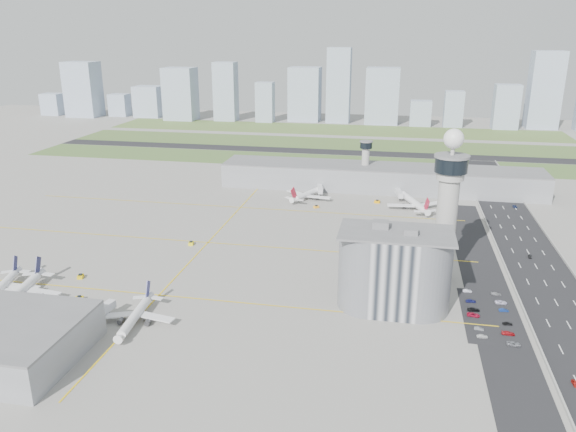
% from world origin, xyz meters
% --- Properties ---
extents(ground, '(1000.00, 1000.00, 0.00)m').
position_xyz_m(ground, '(0.00, 0.00, 0.00)').
color(ground, '#9A978F').
extents(grass_strip_0, '(480.00, 50.00, 0.08)m').
position_xyz_m(grass_strip_0, '(-20.00, 225.00, 0.04)').
color(grass_strip_0, '#4B6931').
rests_on(grass_strip_0, ground).
extents(grass_strip_1, '(480.00, 60.00, 0.08)m').
position_xyz_m(grass_strip_1, '(-20.00, 300.00, 0.04)').
color(grass_strip_1, '#526B32').
rests_on(grass_strip_1, ground).
extents(grass_strip_2, '(480.00, 70.00, 0.08)m').
position_xyz_m(grass_strip_2, '(-20.00, 380.00, 0.04)').
color(grass_strip_2, '#556C33').
rests_on(grass_strip_2, ground).
extents(runway, '(480.00, 22.00, 0.10)m').
position_xyz_m(runway, '(-20.00, 262.00, 0.06)').
color(runway, black).
rests_on(runway, ground).
extents(highway, '(28.00, 500.00, 0.10)m').
position_xyz_m(highway, '(115.00, 0.00, 0.05)').
color(highway, black).
rests_on(highway, ground).
extents(barrier_left, '(0.60, 500.00, 1.20)m').
position_xyz_m(barrier_left, '(101.00, 0.00, 0.60)').
color(barrier_left, '#9E9E99').
rests_on(barrier_left, ground).
extents(landside_road, '(18.00, 260.00, 0.08)m').
position_xyz_m(landside_road, '(90.00, -10.00, 0.04)').
color(landside_road, black).
rests_on(landside_road, ground).
extents(parking_lot, '(20.00, 44.00, 0.10)m').
position_xyz_m(parking_lot, '(88.00, -22.00, 0.05)').
color(parking_lot, black).
rests_on(parking_lot, ground).
extents(taxiway_line_h_0, '(260.00, 0.60, 0.01)m').
position_xyz_m(taxiway_line_h_0, '(-40.00, -30.00, 0.01)').
color(taxiway_line_h_0, yellow).
rests_on(taxiway_line_h_0, ground).
extents(taxiway_line_h_1, '(260.00, 0.60, 0.01)m').
position_xyz_m(taxiway_line_h_1, '(-40.00, 30.00, 0.01)').
color(taxiway_line_h_1, yellow).
rests_on(taxiway_line_h_1, ground).
extents(taxiway_line_h_2, '(260.00, 0.60, 0.01)m').
position_xyz_m(taxiway_line_h_2, '(-40.00, 90.00, 0.01)').
color(taxiway_line_h_2, yellow).
rests_on(taxiway_line_h_2, ground).
extents(taxiway_line_v, '(0.60, 260.00, 0.01)m').
position_xyz_m(taxiway_line_v, '(-40.00, 30.00, 0.01)').
color(taxiway_line_v, yellow).
rests_on(taxiway_line_v, ground).
extents(control_tower, '(14.00, 14.00, 64.50)m').
position_xyz_m(control_tower, '(72.00, 8.00, 35.04)').
color(control_tower, '#ADAAA5').
rests_on(control_tower, ground).
extents(secondary_tower, '(8.60, 8.60, 31.90)m').
position_xyz_m(secondary_tower, '(30.00, 150.00, 18.80)').
color(secondary_tower, '#ADAAA5').
rests_on(secondary_tower, ground).
extents(admin_building, '(42.00, 24.00, 33.50)m').
position_xyz_m(admin_building, '(51.99, -22.00, 15.30)').
color(admin_building, '#B2B2B7').
rests_on(admin_building, ground).
extents(terminal_pier, '(210.00, 32.00, 15.80)m').
position_xyz_m(terminal_pier, '(40.00, 148.00, 7.90)').
color(terminal_pier, gray).
rests_on(terminal_pier, ground).
extents(airplane_near_a, '(38.28, 42.10, 9.97)m').
position_xyz_m(airplane_near_a, '(-102.61, -41.29, 4.99)').
color(airplane_near_a, white).
rests_on(airplane_near_a, ground).
extents(airplane_near_b, '(38.54, 43.42, 10.88)m').
position_xyz_m(airplane_near_b, '(-92.35, -44.06, 5.44)').
color(airplane_near_b, white).
rests_on(airplane_near_b, ground).
extents(airplane_near_c, '(32.55, 37.21, 9.67)m').
position_xyz_m(airplane_near_c, '(-39.08, -53.23, 4.83)').
color(airplane_near_c, white).
rests_on(airplane_near_c, ground).
extents(airplane_far_a, '(45.27, 48.12, 10.68)m').
position_xyz_m(airplane_far_a, '(-2.84, 117.45, 5.34)').
color(airplane_far_a, white).
rests_on(airplane_far_a, ground).
extents(airplane_far_b, '(46.44, 50.00, 11.34)m').
position_xyz_m(airplane_far_b, '(62.44, 108.98, 5.67)').
color(airplane_far_b, white).
rests_on(airplane_far_b, ground).
extents(jet_bridge_near_1, '(5.39, 14.31, 5.70)m').
position_xyz_m(jet_bridge_near_1, '(-83.00, -61.00, 2.85)').
color(jet_bridge_near_1, silver).
rests_on(jet_bridge_near_1, ground).
extents(jet_bridge_near_2, '(5.39, 14.31, 5.70)m').
position_xyz_m(jet_bridge_near_2, '(-53.00, -61.00, 2.85)').
color(jet_bridge_near_2, silver).
rests_on(jet_bridge_near_2, ground).
extents(jet_bridge_far_0, '(5.39, 14.31, 5.70)m').
position_xyz_m(jet_bridge_far_0, '(2.00, 132.00, 2.85)').
color(jet_bridge_far_0, silver).
rests_on(jet_bridge_far_0, ground).
extents(jet_bridge_far_1, '(5.39, 14.31, 5.70)m').
position_xyz_m(jet_bridge_far_1, '(52.00, 132.00, 2.85)').
color(jet_bridge_far_1, silver).
rests_on(jet_bridge_far_1, ground).
extents(tug_0, '(3.64, 2.87, 1.88)m').
position_xyz_m(tug_0, '(-89.04, -39.56, 0.94)').
color(tug_0, '#F4A524').
rests_on(tug_0, ground).
extents(tug_1, '(3.00, 3.71, 1.88)m').
position_xyz_m(tug_1, '(-79.74, -21.08, 0.94)').
color(tug_1, '#E0BC0C').
rests_on(tug_1, ground).
extents(tug_2, '(3.70, 3.13, 1.82)m').
position_xyz_m(tug_2, '(-69.02, -40.12, 0.91)').
color(tug_2, gold).
rests_on(tug_2, ground).
extents(tug_3, '(2.86, 3.66, 1.90)m').
position_xyz_m(tug_3, '(-47.20, 25.54, 0.95)').
color(tug_3, yellow).
rests_on(tug_3, ground).
extents(tug_4, '(3.59, 3.56, 1.74)m').
position_xyz_m(tug_4, '(4.81, 97.99, 0.87)').
color(tug_4, '#FDA321').
rests_on(tug_4, ground).
extents(tug_5, '(3.63, 2.71, 1.96)m').
position_xyz_m(tug_5, '(40.16, 115.43, 0.98)').
color(tug_5, '#EB9A00').
rests_on(tug_5, ground).
extents(car_lot_0, '(3.86, 1.87, 1.27)m').
position_xyz_m(car_lot_0, '(83.18, -39.13, 0.64)').
color(car_lot_0, silver).
rests_on(car_lot_0, ground).
extents(car_lot_1, '(3.53, 1.70, 1.12)m').
position_xyz_m(car_lot_1, '(82.76, -33.82, 0.56)').
color(car_lot_1, gray).
rests_on(car_lot_1, ground).
extents(car_lot_2, '(4.92, 2.68, 1.31)m').
position_xyz_m(car_lot_2, '(81.91, -23.81, 0.65)').
color(car_lot_2, '#B01032').
rests_on(car_lot_2, ground).
extents(car_lot_3, '(4.72, 2.34, 1.32)m').
position_xyz_m(car_lot_3, '(82.47, -19.50, 0.66)').
color(car_lot_3, black).
rests_on(car_lot_3, ground).
extents(car_lot_4, '(4.00, 1.97, 1.31)m').
position_xyz_m(car_lot_4, '(82.19, -12.16, 0.66)').
color(car_lot_4, navy).
rests_on(car_lot_4, ground).
extents(car_lot_5, '(3.65, 1.80, 1.15)m').
position_xyz_m(car_lot_5, '(81.83, -3.06, 0.58)').
color(car_lot_5, silver).
rests_on(car_lot_5, ground).
extents(car_lot_6, '(4.71, 2.39, 1.27)m').
position_xyz_m(car_lot_6, '(92.94, -42.43, 0.64)').
color(car_lot_6, gray).
rests_on(car_lot_6, ground).
extents(car_lot_7, '(4.52, 1.90, 1.30)m').
position_xyz_m(car_lot_7, '(92.32, -35.39, 0.65)').
color(car_lot_7, '#A51118').
rests_on(car_lot_7, ground).
extents(car_lot_8, '(3.71, 1.98, 1.20)m').
position_xyz_m(car_lot_8, '(93.26, -28.10, 0.60)').
color(car_lot_8, black).
rests_on(car_lot_8, ground).
extents(car_lot_9, '(3.65, 1.69, 1.16)m').
position_xyz_m(car_lot_9, '(93.62, -17.64, 0.58)').
color(car_lot_9, navy).
rests_on(car_lot_9, ground).
extents(car_lot_10, '(4.58, 2.15, 1.27)m').
position_xyz_m(car_lot_10, '(93.62, -11.20, 0.63)').
color(car_lot_10, white).
rests_on(car_lot_10, ground).
extents(car_lot_11, '(4.06, 1.86, 1.15)m').
position_xyz_m(car_lot_11, '(92.87, -3.77, 0.58)').
color(car_lot_11, gray).
rests_on(car_lot_11, ground).
extents(car_hw_0, '(1.62, 3.63, 1.21)m').
position_xyz_m(car_hw_0, '(106.96, -62.23, 0.61)').
color(car_hw_0, '#AC1D15').
rests_on(car_hw_0, ground).
extents(car_hw_1, '(1.74, 3.97, 1.27)m').
position_xyz_m(car_hw_1, '(114.36, 40.52, 0.63)').
color(car_hw_1, black).
rests_on(car_hw_1, ground).
extents(car_hw_2, '(2.17, 4.37, 1.19)m').
position_xyz_m(car_hw_2, '(121.91, 122.24, 0.60)').
color(car_hw_2, navy).
rests_on(car_hw_2, ground).
extents(car_hw_4, '(1.87, 3.93, 1.30)m').
position_xyz_m(car_hw_4, '(107.92, 179.53, 0.65)').
color(car_hw_4, '#9597AB').
rests_on(car_hw_4, ground).
extents(skyline_bldg_0, '(24.05, 19.24, 26.50)m').
position_xyz_m(skyline_bldg_0, '(-377.77, 421.70, 13.25)').
color(skyline_bldg_0, '#9EADC1').
rests_on(skyline_bldg_0, ground).
extents(skyline_bldg_1, '(37.63, 30.10, 65.60)m').
position_xyz_m(skyline_bldg_1, '(-331.22, 417.61, 32.80)').
color(skyline_bldg_1, '#9EADC1').
rests_on(skyline_bldg_1, ground).
extents(skyline_bldg_2, '(22.81, 18.25, 26.79)m').
position_xyz_m(skyline_bldg_2, '(-291.25, 430.16, 13.39)').
color(skyline_bldg_2, '#9EADC1').
rests_on(skyline_bldg_2, ground).
extents(skyline_bldg_3, '(32.30, 25.84, 36.93)m').
position_xyz_m(skyline_bldg_3, '(-252.58, 431.35, 18.47)').
color(skyline_bldg_3, '#9EADC1').
rests_on(skyline_bldg_3, ground).
extents(skyline_bldg_4, '(35.81, 28.65, 60.36)m').
position_xyz_m(skyline_bldg_4, '(-204.47, 415.19, 30.18)').
color(skyline_bldg_4, '#9EADC1').
rests_on(skyline_bldg_4, ground).
extents(skyline_bldg_5, '(25.49, 20.39, 66.89)m').
position_xyz_m(skyline_bldg_5, '(-150.11, 419.66, 33.44)').
color(skyline_bldg_5, '#9EADC1').
rests_on(skyline_bldg_5, ground).
extents(skyline_bldg_6, '(20.04, 16.03, 45.20)m').
position_xyz_m(skyline_bldg_6, '(-102.68, 417.90, 22.60)').
color(skyline_bldg_6, '#9EADC1').
rests_on(skyline_bldg_6, ground).
extents(skyline_bldg_7, '(35.76, 28.61, 61.22)m').
position_xyz_m(skyline_bldg_7, '(-59.44, 436.89, 30.61)').
color(skyline_bldg_7, '#9EADC1').
rests_on(skyline_bldg_7, ground).
extents(skyline_bldg_8, '(26.33, 21.06, 83.39)m').
position_xyz_m(skyline_bldg_8, '(-19.42, 431.56, 41.69)').
color(skyline_bldg_8, '#9EADC1').
rests_on(skyline_bldg_8, ground).
extents(skyline_bldg_9, '(36.96, 29.57, 62.11)m').
position_xyz_m(skyline_bldg_9, '(30.27, 432.32, 31.06)').
color(skyline_bldg_9, '#9EADC1').
rests_on(skyline_bldg_9, ground).
extents(skyline_bldg_10, '(23.01, 18.41, 27.75)m').
position_xyz_m(skyline_bldg_10, '(73.27, 423.68, 13.87)').
color(skyline_bldg_10, '#9EADC1').
rests_on(skyline_bldg_10, ground).
extents(skyline_bldg_11, '(20.22, 16.18, 38.97)m').
position_xyz_m(skyline_bldg_11, '(108.28, 423.34, 19.48)').
color(skyline_bldg_11, '#9EADC1').
rests_on(skyline_bldg_11, ground).
extents(skyline_bldg_12, '(26.14, 20.92, 46.89)m').
position_xyz_m(skyline_bldg_12, '(162.17, 421.29, 23.44)').
color(skyline_bldg_12, '#9EADC1').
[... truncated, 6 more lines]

